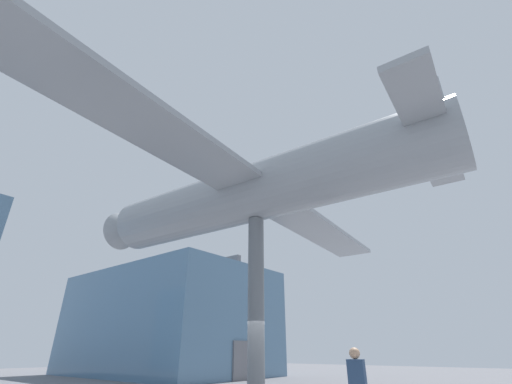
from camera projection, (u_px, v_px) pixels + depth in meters
glass_pavilion_right at (168, 323)px, 27.56m from camera, size 10.27×16.02×8.10m
support_pylon_central at (256, 308)px, 10.52m from camera, size 0.52×0.52×5.79m
suspended_airplane at (250, 194)px, 12.32m from camera, size 20.48×14.77×2.98m
visitor_person at (358, 381)px, 8.18m from camera, size 0.27×0.43×1.76m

